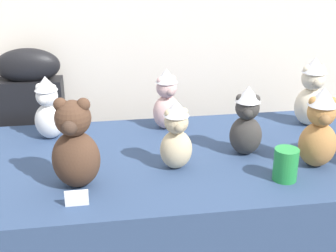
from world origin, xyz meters
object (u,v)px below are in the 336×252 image
object	(u,v)px
teddy_bear_snow	(48,108)
party_cup_green	(286,164)
instrument_case	(38,157)
teddy_bear_cream	(312,92)
display_table	(168,240)
teddy_bear_blush	(167,100)
teddy_bear_sand	(176,136)
teddy_bear_caramel	(319,129)
teddy_bear_charcoal	(246,122)
teddy_bear_cocoa	(75,146)

from	to	relation	value
teddy_bear_snow	party_cup_green	distance (m)	0.93
instrument_case	teddy_bear_cream	xyz separation A→B (m)	(1.18, -0.30, 0.36)
display_table	teddy_bear_blush	world-z (taller)	teddy_bear_blush
instrument_case	teddy_bear_sand	size ratio (longest dim) A/B	4.24
teddy_bear_snow	teddy_bear_blush	xyz separation A→B (m)	(0.48, 0.03, 0.00)
teddy_bear_caramel	teddy_bear_blush	world-z (taller)	teddy_bear_caramel
teddy_bear_charcoal	teddy_bear_blush	world-z (taller)	teddy_bear_charcoal
display_table	teddy_bear_snow	bearing A→B (deg)	151.13
instrument_case	teddy_bear_snow	bearing A→B (deg)	-68.22
teddy_bear_caramel	teddy_bear_cream	xyz separation A→B (m)	(0.15, 0.37, 0.00)
teddy_bear_caramel	teddy_bear_sand	bearing A→B (deg)	-175.45
teddy_bear_blush	display_table	bearing A→B (deg)	-113.77
display_table	teddy_bear_cocoa	size ratio (longest dim) A/B	5.62
display_table	teddy_bear_cocoa	xyz separation A→B (m)	(-0.32, -0.17, 0.51)
display_table	teddy_bear_snow	distance (m)	0.70
display_table	teddy_bear_sand	world-z (taller)	teddy_bear_sand
teddy_bear_blush	party_cup_green	distance (m)	0.60
teddy_bear_caramel	teddy_bear_blush	xyz separation A→B (m)	(-0.46, 0.42, -0.02)
teddy_bear_cocoa	party_cup_green	bearing A→B (deg)	4.33
party_cup_green	teddy_bear_charcoal	bearing A→B (deg)	108.09
teddy_bear_cream	party_cup_green	distance (m)	0.55
instrument_case	teddy_bear_sand	distance (m)	0.89
party_cup_green	teddy_bear_cream	bearing A→B (deg)	57.35
teddy_bear_snow	teddy_bear_cream	bearing A→B (deg)	18.82
display_table	instrument_case	bearing A→B (deg)	135.95
display_table	party_cup_green	distance (m)	0.60
teddy_bear_charcoal	teddy_bear_blush	xyz separation A→B (m)	(-0.25, 0.29, -0.00)
instrument_case	teddy_bear_caramel	xyz separation A→B (m)	(1.04, -0.67, 0.35)
teddy_bear_cocoa	teddy_bear_caramel	bearing A→B (deg)	10.94
display_table	teddy_bear_blush	xyz separation A→B (m)	(0.04, 0.27, 0.50)
teddy_bear_caramel	instrument_case	bearing A→B (deg)	158.56
display_table	instrument_case	distance (m)	0.77
instrument_case	teddy_bear_blush	size ratio (longest dim) A/B	4.09
instrument_case	teddy_bear_blush	distance (m)	0.71
teddy_bear_caramel	teddy_bear_blush	size ratio (longest dim) A/B	1.12
instrument_case	teddy_bear_cream	bearing A→B (deg)	-12.16
teddy_bear_charcoal	teddy_bear_caramel	distance (m)	0.25
teddy_bear_blush	party_cup_green	bearing A→B (deg)	-74.02
teddy_bear_charcoal	teddy_bear_cream	world-z (taller)	teddy_bear_cream
teddy_bear_sand	instrument_case	bearing A→B (deg)	126.78
teddy_bear_cream	instrument_case	bearing A→B (deg)	169.40
teddy_bear_charcoal	teddy_bear_cocoa	distance (m)	0.62
teddy_bear_charcoal	teddy_bear_blush	bearing A→B (deg)	145.03
teddy_bear_caramel	teddy_bear_snow	world-z (taller)	teddy_bear_caramel
instrument_case	teddy_bear_caramel	bearing A→B (deg)	-30.85
teddy_bear_caramel	teddy_bear_snow	bearing A→B (deg)	168.77
teddy_bear_cocoa	teddy_bear_blush	size ratio (longest dim) A/B	1.16
instrument_case	teddy_bear_sand	bearing A→B (deg)	-45.89
display_table	teddy_bear_cream	distance (m)	0.85
display_table	teddy_bear_caramel	size ratio (longest dim) A/B	5.84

